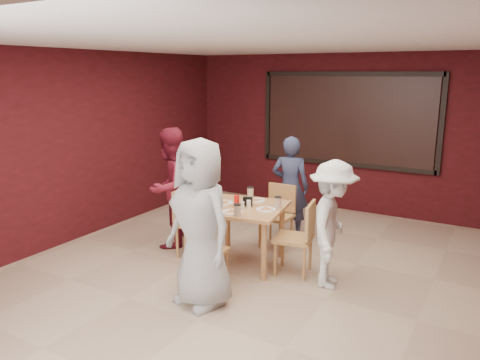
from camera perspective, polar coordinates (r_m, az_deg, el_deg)
The scene contains 11 objects.
floor at distance 5.83m, azimuth 1.47°, elevation -12.06°, with size 7.00×7.00×0.00m, color tan.
window_blinds at distance 8.51m, azimuth 12.86°, elevation 7.17°, with size 3.00×0.02×1.50m, color black.
dining_table at distance 6.05m, azimuth 0.52°, elevation -4.12°, with size 1.14×1.14×0.94m.
chair_front at distance 5.51m, azimuth -4.30°, elevation -8.31°, with size 0.43×0.43×0.83m.
chair_back at distance 6.82m, azimuth 4.71°, elevation -3.83°, with size 0.43×0.43×0.88m.
chair_left at distance 6.47m, azimuth -6.22°, elevation -4.60°, with size 0.52×0.52×0.93m.
chair_right at distance 5.84m, azimuth 7.31°, elevation -6.56°, with size 0.52×0.52×0.93m.
diner_front at distance 4.98m, azimuth -4.87°, elevation -5.30°, with size 0.89×0.58×1.82m, color #A6A6A6.
diner_back at distance 7.11m, azimuth 6.14°, elevation -0.85°, with size 0.57×0.37×1.55m, color #2E3452.
diner_left at distance 6.75m, azimuth -8.47°, elevation -0.94°, with size 0.84×0.65×1.72m, color maroon.
diner_right at distance 5.53m, azimuth 11.20°, elevation -5.35°, with size 0.97×0.56×1.51m, color white.
Camera 1 is at (2.53, -4.64, 2.47)m, focal length 35.00 mm.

